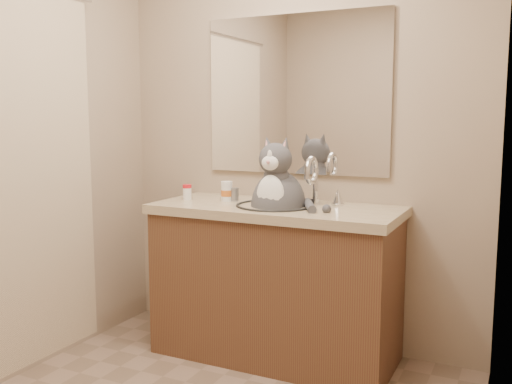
% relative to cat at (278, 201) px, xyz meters
% --- Properties ---
extents(room, '(2.22, 2.52, 2.42)m').
position_rel_cat_xyz_m(room, '(-0.02, -0.95, 0.32)').
color(room, '#8A715F').
rests_on(room, ground).
extents(vanity, '(1.34, 0.59, 1.12)m').
position_rel_cat_xyz_m(vanity, '(-0.02, 0.02, -0.44)').
color(vanity, brown).
rests_on(vanity, ground).
extents(mirror, '(1.10, 0.02, 0.90)m').
position_rel_cat_xyz_m(mirror, '(-0.02, 0.29, 0.57)').
color(mirror, white).
rests_on(mirror, room).
extents(shower_curtain, '(0.02, 1.30, 1.93)m').
position_rel_cat_xyz_m(shower_curtain, '(-1.07, -0.85, 0.15)').
color(shower_curtain, beige).
rests_on(shower_curtain, ground).
extents(cat, '(0.42, 0.33, 0.59)m').
position_rel_cat_xyz_m(cat, '(0.00, 0.00, 0.00)').
color(cat, '#4B4A4F').
rests_on(cat, vanity).
extents(pill_bottle_redcap, '(0.06, 0.06, 0.09)m').
position_rel_cat_xyz_m(pill_bottle_redcap, '(-0.57, -0.01, 0.02)').
color(pill_bottle_redcap, white).
rests_on(pill_bottle_redcap, vanity).
extents(pill_bottle_orange, '(0.07, 0.07, 0.11)m').
position_rel_cat_xyz_m(pill_bottle_orange, '(-0.34, 0.05, 0.02)').
color(pill_bottle_orange, white).
rests_on(pill_bottle_orange, vanity).
extents(grey_canister, '(0.06, 0.06, 0.08)m').
position_rel_cat_xyz_m(grey_canister, '(-0.30, 0.06, 0.01)').
color(grey_canister, gray).
rests_on(grey_canister, vanity).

